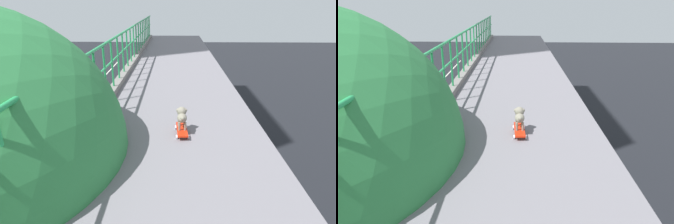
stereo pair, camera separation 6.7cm
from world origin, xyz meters
TOP-DOWN VIEW (x-y plane):
  - city_bus at (-8.76, 18.34)m, footprint 2.64×10.41m
  - toy_skateboard at (1.29, 3.13)m, footprint 0.22×0.54m
  - small_dog at (1.29, 3.20)m, footprint 0.18×0.37m

SIDE VIEW (x-z plane):
  - city_bus at x=-8.76m, z-range 0.22..3.53m
  - toy_skateboard at x=1.29m, z-range 6.31..6.40m
  - small_dog at x=1.29m, z-range 6.41..6.73m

